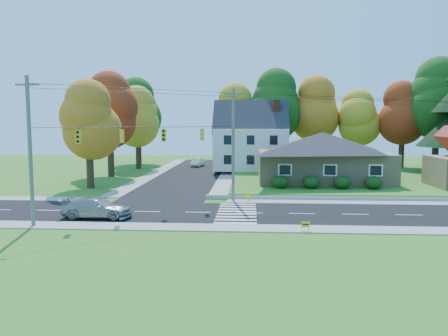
% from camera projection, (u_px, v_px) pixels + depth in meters
% --- Properties ---
extents(ground, '(120.00, 120.00, 0.00)m').
position_uv_depth(ground, '(250.00, 213.00, 33.57)').
color(ground, '#3D7923').
extents(road_main, '(90.00, 8.00, 0.02)m').
position_uv_depth(road_main, '(250.00, 213.00, 33.56)').
color(road_main, black).
rests_on(road_main, ground).
extents(road_cross, '(8.00, 44.00, 0.02)m').
position_uv_depth(road_cross, '(192.00, 173.00, 59.87)').
color(road_cross, black).
rests_on(road_cross, ground).
extents(sidewalk_north, '(90.00, 2.00, 0.08)m').
position_uv_depth(sidewalk_north, '(250.00, 201.00, 38.53)').
color(sidewalk_north, '#9C9A90').
rests_on(sidewalk_north, ground).
extents(sidewalk_south, '(90.00, 2.00, 0.08)m').
position_uv_depth(sidewalk_south, '(249.00, 228.00, 28.60)').
color(sidewalk_south, '#9C9A90').
rests_on(sidewalk_south, ground).
extents(lawn, '(30.00, 30.00, 0.50)m').
position_uv_depth(lawn, '(356.00, 177.00, 53.58)').
color(lawn, '#3D7923').
rests_on(lawn, ground).
extents(ranch_house, '(14.60, 10.60, 5.40)m').
position_uv_depth(ranch_house, '(322.00, 156.00, 48.62)').
color(ranch_house, tan).
rests_on(ranch_house, lawn).
extents(colonial_house, '(10.40, 8.40, 9.60)m').
position_uv_depth(colonial_house, '(251.00, 140.00, 60.89)').
color(colonial_house, silver).
rests_on(colonial_house, lawn).
extents(hedge_row, '(10.70, 1.70, 1.27)m').
position_uv_depth(hedge_row, '(327.00, 182.00, 42.71)').
color(hedge_row, '#163A10').
rests_on(hedge_row, lawn).
extents(traffic_infrastructure, '(38.10, 10.66, 10.00)m').
position_uv_depth(traffic_infrastructure, '(248.00, 145.00, 34.39)').
color(traffic_infrastructure, '#666059').
rests_on(traffic_infrastructure, ground).
extents(tree_lot_0, '(6.72, 6.72, 12.51)m').
position_uv_depth(tree_lot_0, '(238.00, 114.00, 66.59)').
color(tree_lot_0, '#3F2A19').
rests_on(tree_lot_0, lawn).
extents(tree_lot_1, '(7.84, 7.84, 14.60)m').
position_uv_depth(tree_lot_1, '(278.00, 105.00, 65.09)').
color(tree_lot_1, '#3F2A19').
rests_on(tree_lot_1, lawn).
extents(tree_lot_2, '(7.28, 7.28, 13.56)m').
position_uv_depth(tree_lot_2, '(317.00, 109.00, 65.78)').
color(tree_lot_2, '#3F2A19').
rests_on(tree_lot_2, lawn).
extents(tree_lot_3, '(6.16, 6.16, 11.47)m').
position_uv_depth(tree_lot_3, '(359.00, 118.00, 64.55)').
color(tree_lot_3, '#3F2A19').
rests_on(tree_lot_3, lawn).
extents(tree_lot_4, '(6.72, 6.72, 12.51)m').
position_uv_depth(tree_lot_4, '(403.00, 113.00, 63.12)').
color(tree_lot_4, '#3F2A19').
rests_on(tree_lot_4, lawn).
extents(tree_lot_5, '(8.40, 8.40, 15.64)m').
position_uv_depth(tree_lot_5, '(438.00, 99.00, 60.68)').
color(tree_lot_5, '#3F2A19').
rests_on(tree_lot_5, lawn).
extents(tree_west_0, '(6.16, 6.16, 11.47)m').
position_uv_depth(tree_west_0, '(89.00, 121.00, 45.79)').
color(tree_west_0, '#3F2A19').
rests_on(tree_west_0, ground).
extents(tree_west_1, '(7.28, 7.28, 13.56)m').
position_uv_depth(tree_west_1, '(110.00, 111.00, 55.65)').
color(tree_west_1, '#3F2A19').
rests_on(tree_west_1, ground).
extents(tree_west_2, '(6.72, 6.72, 12.51)m').
position_uv_depth(tree_west_2, '(138.00, 117.00, 65.58)').
color(tree_west_2, '#3F2A19').
rests_on(tree_west_2, ground).
extents(tree_west_3, '(7.84, 7.84, 14.60)m').
position_uv_depth(tree_west_3, '(138.00, 110.00, 73.51)').
color(tree_west_3, '#3F2A19').
rests_on(tree_west_3, ground).
extents(silver_sedan, '(5.14, 2.29, 1.47)m').
position_uv_depth(silver_sedan, '(97.00, 208.00, 31.76)').
color(silver_sedan, '#9A9A9A').
rests_on(silver_sedan, road_main).
extents(white_car, '(2.08, 4.20, 1.32)m').
position_uv_depth(white_car, '(198.00, 162.00, 69.48)').
color(white_car, silver).
rests_on(white_car, road_cross).
extents(fire_hydrant, '(0.45, 0.35, 0.79)m').
position_uv_depth(fire_hydrant, '(249.00, 197.00, 38.90)').
color(fire_hydrant, '#FFEB02').
rests_on(fire_hydrant, ground).
extents(yard_sign, '(0.54, 0.08, 0.67)m').
position_uv_depth(yard_sign, '(306.00, 225.00, 27.72)').
color(yard_sign, black).
rests_on(yard_sign, ground).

